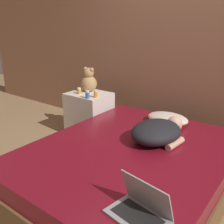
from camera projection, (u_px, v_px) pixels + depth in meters
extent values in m
plane|color=#937551|center=(130.00, 188.00, 2.41)|extent=(12.00, 12.00, 0.00)
cube|color=#996B51|center=(194.00, 36.00, 2.94)|extent=(8.00, 0.06, 2.60)
cube|color=brown|center=(130.00, 176.00, 2.37)|extent=(1.59, 1.99, 0.25)
cube|color=maroon|center=(130.00, 156.00, 2.30)|extent=(1.55, 1.95, 0.16)
cube|color=silver|center=(89.00, 114.00, 3.48)|extent=(0.52, 0.44, 0.57)
ellipsoid|color=beige|center=(168.00, 118.00, 2.81)|extent=(0.45, 0.32, 0.11)
ellipsoid|color=black|center=(156.00, 132.00, 2.36)|extent=(0.46, 0.56, 0.19)
sphere|color=#DBAD8E|center=(174.00, 124.00, 2.59)|extent=(0.16, 0.16, 0.16)
cylinder|color=#DBAD8E|center=(175.00, 144.00, 2.28)|extent=(0.08, 0.24, 0.06)
cube|color=#9E9EA3|center=(137.00, 217.00, 1.46)|extent=(0.37, 0.27, 0.02)
cube|color=black|center=(137.00, 216.00, 1.46)|extent=(0.30, 0.20, 0.00)
cube|color=#9E9EA3|center=(146.00, 194.00, 1.47)|extent=(0.34, 0.13, 0.21)
cube|color=black|center=(146.00, 194.00, 1.47)|extent=(0.31, 0.11, 0.18)
sphere|color=tan|center=(89.00, 84.00, 3.45)|extent=(0.21, 0.21, 0.21)
sphere|color=tan|center=(89.00, 73.00, 3.40)|extent=(0.14, 0.14, 0.14)
sphere|color=tan|center=(85.00, 69.00, 3.41)|extent=(0.05, 0.05, 0.05)
sphere|color=tan|center=(92.00, 70.00, 3.35)|extent=(0.05, 0.05, 0.05)
cylinder|color=#3866B2|center=(87.00, 95.00, 3.15)|extent=(0.05, 0.05, 0.08)
cylinder|color=white|center=(87.00, 91.00, 3.13)|extent=(0.04, 0.04, 0.02)
cylinder|color=gold|center=(79.00, 91.00, 3.35)|extent=(0.05, 0.05, 0.06)
cylinder|color=white|center=(79.00, 88.00, 3.34)|extent=(0.05, 0.05, 0.02)
cylinder|color=orange|center=(96.00, 95.00, 3.18)|extent=(0.04, 0.04, 0.07)
cylinder|color=white|center=(96.00, 91.00, 3.17)|extent=(0.04, 0.04, 0.02)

